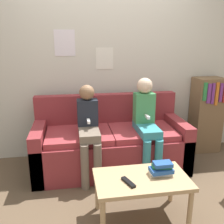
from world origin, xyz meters
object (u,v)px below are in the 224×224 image
object	(u,v)px
coffee_table	(142,183)
person_right	(146,121)
person_left	(89,127)
couch	(110,144)
tv_remote	(128,182)
bookshelf	(206,115)

from	to	relation	value
coffee_table	person_right	bearing A→B (deg)	70.80
coffee_table	person_left	bearing A→B (deg)	115.60
couch	tv_remote	world-z (taller)	couch
person_right	bookshelf	size ratio (longest dim) A/B	1.07
coffee_table	tv_remote	bearing A→B (deg)	-153.51
coffee_table	person_left	distance (m)	0.96
person_left	bookshelf	bearing A→B (deg)	15.63
person_right	coffee_table	bearing A→B (deg)	-109.20
coffee_table	person_right	size ratio (longest dim) A/B	0.72
tv_remote	bookshelf	size ratio (longest dim) A/B	0.16
coffee_table	tv_remote	size ratio (longest dim) A/B	4.79
bookshelf	person_right	bearing A→B (deg)	-155.56
couch	person_left	world-z (taller)	person_left
couch	tv_remote	size ratio (longest dim) A/B	10.83
couch	tv_remote	bearing A→B (deg)	-91.14
person_left	person_right	xyz separation A→B (m)	(0.69, 0.01, 0.04)
coffee_table	tv_remote	distance (m)	0.17
couch	person_right	distance (m)	0.57
person_right	tv_remote	size ratio (longest dim) A/B	6.67
person_left	person_right	distance (m)	0.69
couch	tv_remote	distance (m)	1.11
couch	person_left	distance (m)	0.47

